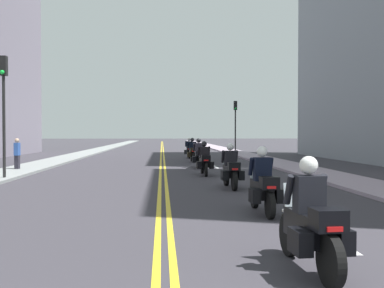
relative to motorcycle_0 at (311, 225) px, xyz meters
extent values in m
plane|color=#36343B|center=(-2.00, 42.01, -0.66)|extent=(264.00, 264.00, 0.00)
cube|color=gray|center=(-9.27, 42.01, -0.60)|extent=(2.34, 144.00, 0.12)
cube|color=#A08F9F|center=(5.26, 42.01, -0.60)|extent=(2.34, 144.00, 0.12)
cube|color=yellow|center=(-2.12, 42.01, -0.65)|extent=(0.12, 132.00, 0.01)
cube|color=yellow|center=(-1.88, 42.01, -0.65)|extent=(0.12, 132.00, 0.01)
cube|color=silver|center=(1.04, 2.01, -0.65)|extent=(0.14, 2.40, 0.01)
cube|color=silver|center=(1.04, 8.01, -0.65)|extent=(0.14, 2.40, 0.01)
cube|color=silver|center=(1.04, 14.01, -0.65)|extent=(0.14, 2.40, 0.01)
cube|color=silver|center=(1.04, 20.01, -0.65)|extent=(0.14, 2.40, 0.01)
cube|color=silver|center=(1.04, 26.01, -0.65)|extent=(0.14, 2.40, 0.01)
cube|color=silver|center=(1.04, 32.01, -0.65)|extent=(0.14, 2.40, 0.01)
cube|color=silver|center=(1.04, 38.01, -0.65)|extent=(0.14, 2.40, 0.01)
cube|color=silver|center=(1.04, 44.01, -0.65)|extent=(0.14, 2.40, 0.01)
cube|color=silver|center=(1.04, 50.01, -0.65)|extent=(0.14, 2.40, 0.01)
cylinder|color=black|center=(-0.05, 0.87, -0.32)|extent=(0.16, 0.68, 0.67)
cylinder|color=black|center=(0.04, -0.64, -0.32)|extent=(0.16, 0.68, 0.67)
cube|color=silver|center=(-0.05, 0.87, 0.03)|extent=(0.16, 0.33, 0.04)
cube|color=black|center=(-0.01, 0.12, -0.04)|extent=(0.39, 1.17, 0.40)
cube|color=black|center=(0.03, -0.56, 0.18)|extent=(0.42, 0.38, 0.28)
cube|color=red|center=(0.04, -0.75, 0.10)|extent=(0.20, 0.04, 0.06)
cube|color=black|center=(-0.26, -0.35, -0.14)|extent=(0.23, 0.45, 0.32)
cube|color=black|center=(0.30, -0.32, -0.14)|extent=(0.23, 0.45, 0.32)
cube|color=#B2C1CC|center=(-0.04, 0.60, 0.34)|extent=(0.37, 0.14, 0.36)
cube|color=black|center=(0.00, 0.07, 0.42)|extent=(0.41, 0.28, 0.52)
cylinder|color=black|center=(-0.25, 0.20, 0.47)|extent=(0.12, 0.29, 0.45)
cylinder|color=black|center=(0.23, 0.23, 0.47)|extent=(0.12, 0.29, 0.45)
sphere|color=white|center=(-0.01, 0.10, 0.82)|extent=(0.26, 0.26, 0.26)
cylinder|color=black|center=(0.33, 5.46, -0.35)|extent=(0.13, 0.61, 0.61)
cylinder|color=black|center=(0.37, 3.91, -0.35)|extent=(0.13, 0.61, 0.61)
cube|color=silver|center=(0.33, 5.46, -0.03)|extent=(0.15, 0.32, 0.04)
cube|color=black|center=(0.35, 4.68, -0.07)|extent=(0.35, 1.18, 0.40)
cube|color=black|center=(0.37, 3.99, 0.15)|extent=(0.41, 0.37, 0.28)
cube|color=red|center=(0.37, 3.80, 0.07)|extent=(0.20, 0.03, 0.06)
cube|color=black|center=(0.08, 4.21, -0.17)|extent=(0.21, 0.44, 0.32)
cube|color=black|center=(0.64, 4.23, -0.17)|extent=(0.21, 0.44, 0.32)
cube|color=#B2C1CC|center=(0.34, 5.18, 0.31)|extent=(0.36, 0.13, 0.36)
cube|color=black|center=(0.35, 4.63, 0.41)|extent=(0.41, 0.27, 0.56)
cylinder|color=black|center=(0.11, 4.78, 0.46)|extent=(0.11, 0.28, 0.45)
cylinder|color=black|center=(0.59, 4.79, 0.46)|extent=(0.11, 0.28, 0.45)
sphere|color=white|center=(0.35, 4.66, 0.83)|extent=(0.26, 0.26, 0.26)
cylinder|color=black|center=(0.32, 10.54, -0.34)|extent=(0.15, 0.63, 0.63)
cylinder|color=black|center=(0.37, 8.99, -0.34)|extent=(0.15, 0.63, 0.63)
cube|color=silver|center=(0.32, 10.54, -0.01)|extent=(0.15, 0.32, 0.04)
cube|color=black|center=(0.35, 9.76, -0.06)|extent=(0.36, 1.19, 0.40)
cube|color=black|center=(0.37, 9.06, 0.16)|extent=(0.41, 0.37, 0.28)
cube|color=red|center=(0.38, 8.87, 0.08)|extent=(0.20, 0.04, 0.06)
cube|color=black|center=(0.08, 9.29, -0.16)|extent=(0.21, 0.45, 0.32)
cube|color=black|center=(0.64, 9.31, -0.16)|extent=(0.21, 0.45, 0.32)
cube|color=#B2C1CC|center=(0.33, 10.26, 0.32)|extent=(0.36, 0.13, 0.36)
cube|color=black|center=(0.35, 9.71, 0.40)|extent=(0.41, 0.27, 0.52)
cylinder|color=black|center=(0.11, 9.85, 0.45)|extent=(0.11, 0.28, 0.45)
cylinder|color=black|center=(0.59, 9.87, 0.45)|extent=(0.11, 0.28, 0.45)
sphere|color=white|center=(0.35, 9.74, 0.80)|extent=(0.26, 0.26, 0.26)
cylinder|color=black|center=(-0.11, 15.64, -0.35)|extent=(0.12, 0.63, 0.63)
cylinder|color=black|center=(-0.09, 14.07, -0.35)|extent=(0.12, 0.63, 0.63)
cube|color=silver|center=(-0.11, 15.64, -0.01)|extent=(0.15, 0.32, 0.04)
cube|color=black|center=(-0.10, 14.85, -0.07)|extent=(0.34, 1.20, 0.40)
cube|color=black|center=(-0.09, 14.15, 0.15)|extent=(0.41, 0.37, 0.28)
cube|color=red|center=(-0.09, 13.96, 0.07)|extent=(0.20, 0.03, 0.06)
cube|color=black|center=(-0.37, 14.38, -0.17)|extent=(0.21, 0.44, 0.32)
cube|color=black|center=(0.19, 14.39, -0.17)|extent=(0.21, 0.44, 0.32)
cube|color=#B2C1CC|center=(-0.11, 15.35, 0.31)|extent=(0.36, 0.13, 0.36)
cube|color=black|center=(-0.10, 14.80, 0.39)|extent=(0.40, 0.27, 0.51)
cylinder|color=black|center=(-0.34, 14.95, 0.44)|extent=(0.10, 0.28, 0.45)
cylinder|color=black|center=(0.14, 14.95, 0.44)|extent=(0.10, 0.28, 0.45)
sphere|color=black|center=(-0.10, 14.83, 0.79)|extent=(0.26, 0.26, 0.26)
cylinder|color=black|center=(0.01, 20.17, -0.33)|extent=(0.12, 0.66, 0.66)
cylinder|color=black|center=(0.00, 18.53, -0.33)|extent=(0.12, 0.66, 0.66)
cube|color=silver|center=(0.01, 20.17, 0.02)|extent=(0.14, 0.32, 0.04)
cube|color=black|center=(0.01, 19.35, -0.05)|extent=(0.33, 1.25, 0.40)
cube|color=black|center=(0.00, 18.61, 0.17)|extent=(0.40, 0.36, 0.28)
cube|color=red|center=(0.00, 18.42, 0.09)|extent=(0.20, 0.03, 0.06)
cube|color=black|center=(-0.28, 18.86, -0.15)|extent=(0.20, 0.44, 0.32)
cube|color=black|center=(0.28, 18.85, -0.15)|extent=(0.20, 0.44, 0.32)
cube|color=#B2C1CC|center=(0.01, 19.88, 0.33)|extent=(0.36, 0.12, 0.36)
cube|color=black|center=(0.00, 19.30, 0.44)|extent=(0.40, 0.26, 0.58)
cylinder|color=black|center=(-0.23, 19.45, 0.49)|extent=(0.10, 0.28, 0.45)
cylinder|color=black|center=(0.25, 19.45, 0.49)|extent=(0.10, 0.28, 0.45)
sphere|color=black|center=(0.01, 19.33, 0.88)|extent=(0.26, 0.26, 0.26)
cylinder|color=black|center=(0.01, 25.51, -0.32)|extent=(0.11, 0.67, 0.67)
cylinder|color=black|center=(0.02, 24.02, -0.32)|extent=(0.11, 0.67, 0.67)
cube|color=silver|center=(0.01, 25.51, 0.03)|extent=(0.14, 0.32, 0.04)
cube|color=black|center=(0.02, 24.77, -0.04)|extent=(0.33, 1.14, 0.40)
cube|color=black|center=(0.02, 24.10, 0.18)|extent=(0.40, 0.36, 0.28)
cube|color=red|center=(0.02, 23.91, 0.10)|extent=(0.20, 0.03, 0.06)
cube|color=black|center=(-0.26, 24.32, -0.14)|extent=(0.20, 0.44, 0.32)
cube|color=black|center=(0.30, 24.32, -0.14)|extent=(0.20, 0.44, 0.32)
cube|color=#B2C1CC|center=(0.01, 25.25, 0.34)|extent=(0.36, 0.13, 0.36)
cube|color=black|center=(0.02, 24.72, 0.43)|extent=(0.40, 0.26, 0.55)
cylinder|color=black|center=(-0.23, 24.87, 0.48)|extent=(0.10, 0.28, 0.45)
cylinder|color=black|center=(0.25, 24.87, 0.48)|extent=(0.10, 0.28, 0.45)
sphere|color=black|center=(0.02, 24.75, 0.85)|extent=(0.26, 0.26, 0.26)
cylinder|color=black|center=(0.08, 30.21, -0.34)|extent=(0.13, 0.65, 0.64)
cylinder|color=black|center=(0.04, 28.74, -0.34)|extent=(0.13, 0.65, 0.64)
cube|color=silver|center=(0.08, 30.21, 0.00)|extent=(0.15, 0.32, 0.04)
cube|color=black|center=(0.06, 29.48, -0.06)|extent=(0.35, 1.13, 0.40)
cube|color=black|center=(0.04, 28.81, 0.16)|extent=(0.41, 0.37, 0.28)
cube|color=red|center=(0.04, 28.62, 0.08)|extent=(0.20, 0.04, 0.06)
cube|color=black|center=(-0.23, 29.04, -0.16)|extent=(0.21, 0.45, 0.32)
cube|color=black|center=(0.33, 29.03, -0.16)|extent=(0.21, 0.45, 0.32)
cube|color=#B2C1CC|center=(0.08, 29.95, 0.32)|extent=(0.36, 0.13, 0.36)
cube|color=black|center=(0.06, 29.43, 0.41)|extent=(0.41, 0.27, 0.53)
cylinder|color=black|center=(-0.17, 29.58, 0.46)|extent=(0.11, 0.28, 0.45)
cylinder|color=black|center=(0.31, 29.57, 0.46)|extent=(0.11, 0.28, 0.45)
sphere|color=white|center=(0.06, 29.46, 0.81)|extent=(0.26, 0.26, 0.26)
cylinder|color=black|center=(-8.50, 13.01, 1.51)|extent=(0.12, 0.12, 4.33)
cube|color=black|center=(-8.50, 13.01, 4.03)|extent=(0.28, 0.28, 0.80)
sphere|color=green|center=(-8.50, 12.86, 3.75)|extent=(0.18, 0.18, 0.18)
cylinder|color=black|center=(4.49, 34.16, 1.38)|extent=(0.12, 0.12, 4.07)
cube|color=black|center=(4.49, 34.16, 3.77)|extent=(0.28, 0.28, 0.80)
sphere|color=green|center=(4.49, 34.01, 3.49)|extent=(0.18, 0.18, 0.18)
cube|color=#272530|center=(-9.42, 17.62, -0.25)|extent=(0.22, 0.29, 0.81)
cube|color=#2E54A2|center=(-9.42, 17.62, 0.47)|extent=(0.24, 0.37, 0.64)
sphere|color=tan|center=(-9.42, 17.62, 0.91)|extent=(0.22, 0.22, 0.22)
cube|color=#349155|center=(-9.40, 17.84, 0.25)|extent=(0.11, 0.17, 0.24)
camera|label=1|loc=(-2.05, -6.11, 1.25)|focal=42.66mm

